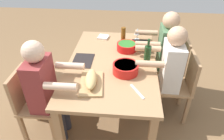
{
  "coord_description": "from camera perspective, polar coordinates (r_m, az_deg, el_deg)",
  "views": [
    {
      "loc": [
        -2.05,
        -0.18,
        2.03
      ],
      "look_at": [
        0.0,
        0.0,
        0.63
      ],
      "focal_mm": 33.78,
      "sensor_mm": 36.0,
      "label": 1
    }
  ],
  "objects": [
    {
      "name": "chair_far_left",
      "position": [
        2.45,
        -20.78,
        -7.78
      ],
      "size": [
        0.4,
        0.4,
        0.85
      ],
      "color": "#A87F56",
      "rests_on": "ground_plane"
    },
    {
      "name": "diner_near_right",
      "position": [
        2.87,
        13.71,
        5.53
      ],
      "size": [
        0.41,
        0.53,
        1.2
      ],
      "color": "#2D2D38",
      "rests_on": "ground_plane"
    },
    {
      "name": "placemat_far_center",
      "position": [
        2.48,
        -7.88,
        2.58
      ],
      "size": [
        0.32,
        0.23,
        0.01
      ],
      "primitive_type": "cube",
      "color": "black",
      "rests_on": "dining_table"
    },
    {
      "name": "cutting_board",
      "position": [
        2.1,
        -5.58,
        -3.66
      ],
      "size": [
        0.42,
        0.26,
        0.02
      ],
      "primitive_type": "cube",
      "rotation": [
        0.0,
        0.0,
        0.11
      ],
      "color": "tan",
      "rests_on": "dining_table"
    },
    {
      "name": "serving_bowl_salad",
      "position": [
        2.23,
        3.68,
        0.57
      ],
      "size": [
        0.27,
        0.27,
        0.1
      ],
      "color": "red",
      "rests_on": "dining_table"
    },
    {
      "name": "wine_glass",
      "position": [
        2.91,
        6.9,
        10.21
      ],
      "size": [
        0.08,
        0.08,
        0.17
      ],
      "color": "silver",
      "rests_on": "dining_table"
    },
    {
      "name": "wine_bottle",
      "position": [
        2.41,
        9.58,
        4.33
      ],
      "size": [
        0.08,
        0.08,
        0.29
      ],
      "color": "#193819",
      "rests_on": "dining_table"
    },
    {
      "name": "diner_far_left",
      "position": [
        2.24,
        -17.62,
        -4.18
      ],
      "size": [
        0.41,
        0.53,
        1.2
      ],
      "color": "#2D2D38",
      "rests_on": "ground_plane"
    },
    {
      "name": "bread_loaf",
      "position": [
        2.06,
        -5.66,
        -2.45
      ],
      "size": [
        0.33,
        0.15,
        0.09
      ],
      "primitive_type": "ellipsoid",
      "rotation": [
        0.0,
        0.0,
        0.11
      ],
      "color": "tan",
      "rests_on": "cutting_board"
    },
    {
      "name": "chair_far_center",
      "position": [
        2.76,
        -17.27,
        -1.64
      ],
      "size": [
        0.4,
        0.4,
        0.85
      ],
      "color": "#A87F56",
      "rests_on": "ground_plane"
    },
    {
      "name": "diner_near_center",
      "position": [
        2.49,
        14.82,
        0.56
      ],
      "size": [
        0.41,
        0.53,
        1.2
      ],
      "color": "#2D2D38",
      "rests_on": "ground_plane"
    },
    {
      "name": "beer_bottle",
      "position": [
        2.81,
        3.06,
        9.33
      ],
      "size": [
        0.06,
        0.06,
        0.22
      ],
      "primitive_type": "cylinder",
      "color": "brown",
      "rests_on": "dining_table"
    },
    {
      "name": "placemat_near_right",
      "position": [
        2.82,
        7.81,
        6.71
      ],
      "size": [
        0.32,
        0.23,
        0.01
      ],
      "primitive_type": "cube",
      "color": "black",
      "rests_on": "dining_table"
    },
    {
      "name": "chair_near_center",
      "position": [
        2.65,
        18.06,
        -3.52
      ],
      "size": [
        0.4,
        0.4,
        0.85
      ],
      "color": "#A87F56",
      "rests_on": "ground_plane"
    },
    {
      "name": "dining_table",
      "position": [
        2.48,
        0.0,
        0.51
      ],
      "size": [
        1.63,
        1.0,
        0.74
      ],
      "color": "#A87F56",
      "rests_on": "ground_plane"
    },
    {
      "name": "napkin_stack",
      "position": [
        2.99,
        -2.37,
        8.9
      ],
      "size": [
        0.16,
        0.16,
        0.02
      ],
      "primitive_type": "cube",
      "rotation": [
        0.0,
        0.0,
        -0.2
      ],
      "color": "white",
      "rests_on": "dining_table"
    },
    {
      "name": "serving_bowl_greens",
      "position": [
        2.66,
        4.0,
        6.42
      ],
      "size": [
        0.25,
        0.25,
        0.09
      ],
      "color": "red",
      "rests_on": "dining_table"
    },
    {
      "name": "ground_plane",
      "position": [
        2.89,
        0.0,
        -10.34
      ],
      "size": [
        8.0,
        8.0,
        0.0
      ],
      "primitive_type": "plane",
      "color": "brown"
    },
    {
      "name": "carving_knife",
      "position": [
        2.01,
        6.81,
        -5.78
      ],
      "size": [
        0.21,
        0.14,
        0.01
      ],
      "primitive_type": "cube",
      "rotation": [
        0.0,
        0.0,
        0.54
      ],
      "color": "silver",
      "rests_on": "dining_table"
    },
    {
      "name": "chair_near_right",
      "position": [
        3.01,
        16.61,
        1.71
      ],
      "size": [
        0.4,
        0.4,
        0.85
      ],
      "color": "#A87F56",
      "rests_on": "ground_plane"
    }
  ]
}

